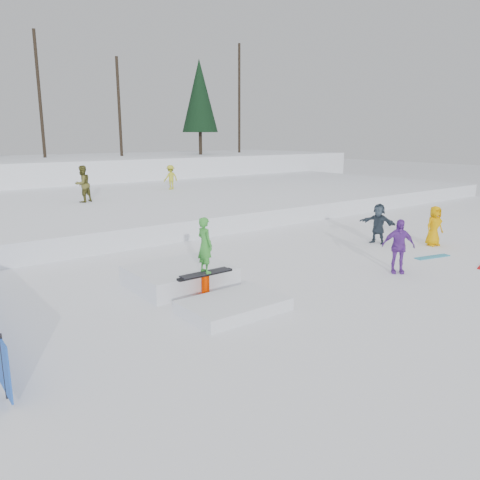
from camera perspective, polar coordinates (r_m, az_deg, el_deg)
ground at (r=12.22m, az=3.90°, el=-6.98°), size 120.00×120.00×0.00m
snow_berm at (r=39.45m, az=-26.54°, el=7.09°), size 60.00×14.00×2.40m
snow_midrise at (r=26.02m, az=-20.15°, el=3.68°), size 50.00×18.00×0.80m
treeline at (r=39.52m, az=-17.78°, el=16.90°), size 40.24×4.22×10.50m
walker_olive at (r=24.92m, az=-18.64°, el=6.49°), size 1.10×1.00×1.84m
walker_ygreen at (r=29.73m, az=-8.45°, el=7.58°), size 1.02×0.64×1.51m
spectator_purple at (r=14.89m, az=18.73°, el=-0.72°), size 0.99×0.95×1.66m
spectator_yellow at (r=19.14m, az=22.61°, el=1.60°), size 0.83×0.63×1.51m
spectator_dark at (r=18.81m, az=16.50°, el=1.93°), size 0.78×1.51×1.55m
loose_board_teal at (r=17.40m, az=22.40°, el=-1.92°), size 1.43×0.59×0.03m
jib_rail_feature at (r=12.54m, az=-5.68°, el=-5.03°), size 2.60×4.40×2.11m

